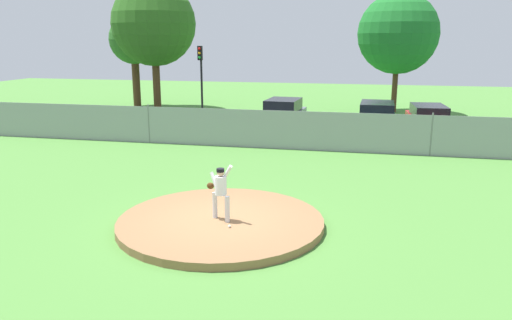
# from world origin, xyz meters

# --- Properties ---
(ground_plane) EXTENTS (80.00, 80.00, 0.00)m
(ground_plane) POSITION_xyz_m (0.00, 6.00, 0.00)
(ground_plane) COLOR #4C8438
(asphalt_strip) EXTENTS (44.00, 7.00, 0.01)m
(asphalt_strip) POSITION_xyz_m (0.00, 14.50, 0.00)
(asphalt_strip) COLOR #2B2B2D
(asphalt_strip) RESTS_ON ground_plane
(pitchers_mound) EXTENTS (5.62, 5.62, 0.21)m
(pitchers_mound) POSITION_xyz_m (0.00, 0.00, 0.11)
(pitchers_mound) COLOR olive
(pitchers_mound) RESTS_ON ground_plane
(pitcher_youth) EXTENTS (0.76, 0.38, 1.56)m
(pitcher_youth) POSITION_xyz_m (0.03, -0.10, 1.09)
(pitcher_youth) COLOR silver
(pitcher_youth) RESTS_ON pitchers_mound
(baseball) EXTENTS (0.07, 0.07, 0.07)m
(baseball) POSITION_xyz_m (0.41, -0.61, 0.25)
(baseball) COLOR white
(baseball) RESTS_ON pitchers_mound
(chainlink_fence) EXTENTS (33.00, 0.07, 1.90)m
(chainlink_fence) POSITION_xyz_m (0.00, 10.00, 0.90)
(chainlink_fence) COLOR gray
(chainlink_fence) RESTS_ON ground_plane
(parked_car_red) EXTENTS (2.02, 4.58, 1.67)m
(parked_car_red) POSITION_xyz_m (6.96, 14.56, 0.80)
(parked_car_red) COLOR #A81919
(parked_car_red) RESTS_ON ground_plane
(parked_car_slate) EXTENTS (2.15, 4.46, 1.74)m
(parked_car_slate) POSITION_xyz_m (-0.75, 14.98, 0.82)
(parked_car_slate) COLOR slate
(parked_car_slate) RESTS_ON ground_plane
(parked_car_teal) EXTENTS (2.02, 4.76, 1.76)m
(parked_car_teal) POSITION_xyz_m (4.35, 14.49, 0.84)
(parked_car_teal) COLOR #146066
(parked_car_teal) RESTS_ON ground_plane
(traffic_cone_orange) EXTENTS (0.40, 0.40, 0.55)m
(traffic_cone_orange) POSITION_xyz_m (-3.47, 14.84, 0.26)
(traffic_cone_orange) COLOR orange
(traffic_cone_orange) RESTS_ON asphalt_strip
(traffic_light_near) EXTENTS (0.28, 0.46, 4.57)m
(traffic_light_near) POSITION_xyz_m (-6.78, 18.69, 3.14)
(traffic_light_near) COLOR black
(traffic_light_near) RESTS_ON ground_plane
(tree_bushy_near) EXTENTS (3.63, 3.63, 6.80)m
(tree_bushy_near) POSITION_xyz_m (-13.27, 22.63, 4.91)
(tree_bushy_near) COLOR #4C331E
(tree_bushy_near) RESTS_ON ground_plane
(tree_leaning_west) EXTENTS (5.98, 5.98, 9.06)m
(tree_leaning_west) POSITION_xyz_m (-11.29, 21.86, 6.04)
(tree_leaning_west) COLOR #4C331E
(tree_leaning_west) RESTS_ON ground_plane
(tree_tall_centre) EXTENTS (5.44, 5.44, 8.09)m
(tree_tall_centre) POSITION_xyz_m (5.68, 23.55, 5.36)
(tree_tall_centre) COLOR #4C331E
(tree_tall_centre) RESTS_ON ground_plane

